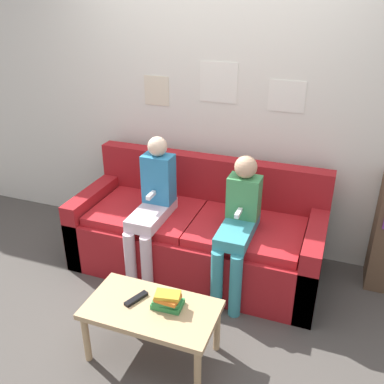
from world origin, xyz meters
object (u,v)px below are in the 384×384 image
at_px(person_left, 152,204).
at_px(person_right, 238,222).
at_px(coffee_table, 152,314).
at_px(tv_remote, 136,299).
at_px(couch, 198,235).

distance_m(person_left, person_right, 0.70).
xyz_separation_m(person_left, person_right, (0.70, -0.01, -0.02)).
distance_m(coffee_table, tv_remote, 0.14).
bearing_deg(tv_remote, person_left, 130.36).
distance_m(couch, tv_remote, 1.01).
bearing_deg(coffee_table, couch, 93.55).
height_order(coffee_table, person_right, person_right).
relative_size(couch, tv_remote, 11.75).
relative_size(coffee_table, person_left, 0.72).
xyz_separation_m(person_right, tv_remote, (-0.44, -0.80, -0.22)).
height_order(person_left, tv_remote, person_left).
bearing_deg(tv_remote, person_right, 83.60).
relative_size(coffee_table, tv_remote, 4.81).
bearing_deg(coffee_table, person_left, 114.19).
distance_m(couch, person_right, 0.54).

